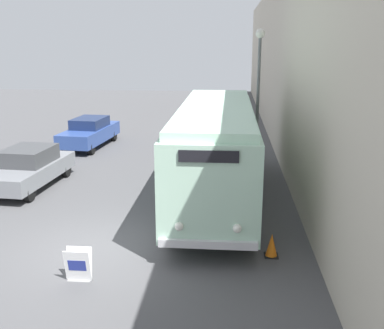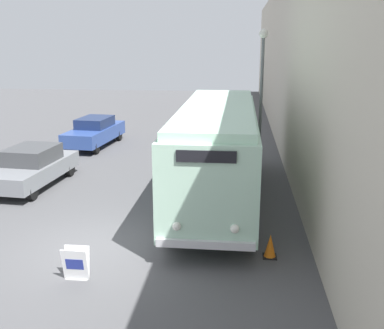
{
  "view_description": "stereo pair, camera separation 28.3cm",
  "coord_description": "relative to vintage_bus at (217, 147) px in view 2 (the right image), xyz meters",
  "views": [
    {
      "loc": [
        3.56,
        -10.74,
        5.38
      ],
      "look_at": [
        2.5,
        1.78,
        1.93
      ],
      "focal_mm": 42.0,
      "sensor_mm": 36.0,
      "label": 1
    },
    {
      "loc": [
        3.85,
        -10.71,
        5.38
      ],
      "look_at": [
        2.5,
        1.78,
        1.93
      ],
      "focal_mm": 42.0,
      "sensor_mm": 36.0,
      "label": 2
    }
  ],
  "objects": [
    {
      "name": "ground_plane",
      "position": [
        -3.1,
        -4.29,
        -1.88
      ],
      "size": [
        80.0,
        80.0,
        0.0
      ],
      "primitive_type": "plane",
      "color": "#4C4C4F"
    },
    {
      "name": "parked_car_mid",
      "position": [
        -6.86,
        7.62,
        -1.1
      ],
      "size": [
        2.15,
        4.73,
        1.52
      ],
      "rotation": [
        0.0,
        0.0,
        -0.1
      ],
      "color": "black",
      "rests_on": "ground_plane"
    },
    {
      "name": "traffic_cone",
      "position": [
        1.61,
        -4.3,
        -1.58
      ],
      "size": [
        0.36,
        0.36,
        0.63
      ],
      "color": "black",
      "rests_on": "ground_plane"
    },
    {
      "name": "parked_car_near",
      "position": [
        -7.1,
        0.76,
        -1.12
      ],
      "size": [
        2.19,
        4.53,
        1.51
      ],
      "rotation": [
        0.0,
        0.0,
        -0.08
      ],
      "color": "black",
      "rests_on": "ground_plane"
    },
    {
      "name": "building_wall_right",
      "position": [
        2.9,
        5.71,
        2.39
      ],
      "size": [
        0.3,
        60.0,
        8.54
      ],
      "color": "beige",
      "rests_on": "ground_plane"
    },
    {
      "name": "vintage_bus",
      "position": [
        0.0,
        0.0,
        0.0
      ],
      "size": [
        2.54,
        10.21,
        3.32
      ],
      "color": "black",
      "rests_on": "ground_plane"
    },
    {
      "name": "sign_board",
      "position": [
        -2.96,
        -5.89,
        -1.5
      ],
      "size": [
        0.6,
        0.3,
        0.79
      ],
      "color": "gray",
      "rests_on": "ground_plane"
    },
    {
      "name": "streetlamp",
      "position": [
        1.55,
        2.91,
        1.96
      ],
      "size": [
        0.36,
        0.36,
        5.85
      ],
      "color": "#595E60",
      "rests_on": "ground_plane"
    }
  ]
}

